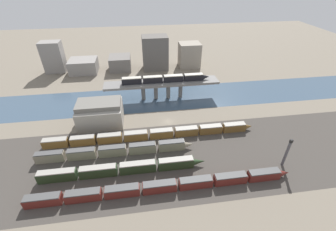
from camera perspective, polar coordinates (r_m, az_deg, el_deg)
ground_plane at (r=105.70m, az=-0.05°, el=-1.57°), size 400.00×400.00×0.00m
railbed_yard at (r=87.56m, az=2.16°, el=-10.68°), size 280.00×42.00×0.01m
river_water at (r=124.78m, az=-1.50°, el=4.49°), size 320.00×27.17×0.01m
bridge at (r=120.94m, az=-1.55°, el=7.87°), size 60.77×8.96×9.74m
train_on_bridge at (r=119.76m, az=-0.60°, el=9.32°), size 46.53×3.00×3.48m
train_yard_near at (r=76.42m, az=-1.05°, el=-17.51°), size 86.69×2.91×3.57m
train_yard_mid at (r=82.44m, az=-11.59°, el=-13.14°), size 58.20×2.69×4.14m
train_yard_far at (r=89.67m, az=-13.22°, el=-8.69°), size 59.94×2.65×4.16m
train_yard_outer at (r=95.47m, az=-4.17°, el=-4.79°), size 88.71×2.96×3.73m
warehouse_building at (r=106.47m, az=-16.77°, el=0.58°), size 19.64×14.99×11.32m
signal_tower at (r=91.20m, az=27.88°, el=-8.43°), size 1.00×0.97×12.01m
city_block_far_left at (r=172.14m, az=-27.11°, el=13.07°), size 12.92×8.98×20.33m
city_block_left at (r=165.53m, az=-20.63°, el=11.72°), size 17.93×14.94×8.83m
city_block_center at (r=163.57m, az=-12.03°, el=12.96°), size 14.28×15.37×9.16m
city_block_right at (r=159.31m, az=-3.28°, el=15.62°), size 17.05×12.15×22.49m
city_block_far_right at (r=164.92m, az=5.43°, el=15.08°), size 14.47×12.11×16.54m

